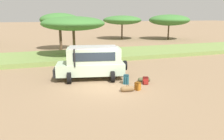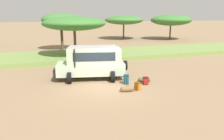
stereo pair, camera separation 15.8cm
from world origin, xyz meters
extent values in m
plane|color=#8C7051|center=(0.00, 0.00, 0.00)|extent=(320.00, 320.00, 0.00)
cube|color=olive|center=(0.00, 11.23, 0.22)|extent=(120.00, 7.00, 0.44)
cube|color=#B2C6A8|center=(-0.51, 2.41, 0.82)|extent=(5.19, 2.89, 0.84)
cube|color=#B2C6A8|center=(-0.26, 2.36, 1.79)|extent=(4.11, 2.55, 1.10)
cube|color=#232D38|center=(-1.75, 2.68, 1.74)|extent=(0.39, 1.54, 0.77)
cube|color=#232D38|center=(-0.45, 1.48, 1.84)|extent=(2.88, 0.66, 0.60)
cube|color=#232D38|center=(-0.07, 3.24, 1.84)|extent=(2.88, 0.66, 0.60)
cube|color=#B7B7B7|center=(-0.31, 2.37, 2.39)|extent=(3.71, 2.39, 0.10)
cube|color=black|center=(-3.02, 2.95, 0.65)|extent=(0.50, 1.61, 0.56)
cylinder|color=black|center=(-1.79, 1.70, 1.79)|extent=(0.10, 0.10, 1.25)
cylinder|color=black|center=(-2.20, 1.79, 0.40)|extent=(0.44, 0.84, 0.80)
cylinder|color=black|center=(-1.79, 3.68, 0.40)|extent=(0.44, 0.84, 0.80)
cylinder|color=black|center=(0.77, 1.15, 0.40)|extent=(0.44, 0.84, 0.80)
cylinder|color=black|center=(1.18, 3.04, 0.40)|extent=(0.44, 0.84, 0.80)
cylinder|color=black|center=(2.02, 1.87, 0.97)|extent=(0.37, 0.77, 0.74)
cube|color=#B26619|center=(1.71, -1.02, 0.23)|extent=(0.41, 0.42, 0.46)
cube|color=#B26619|center=(1.86, -0.92, 0.17)|extent=(0.20, 0.24, 0.25)
cube|color=#62380E|center=(1.71, -1.02, 0.49)|extent=(0.42, 0.42, 0.07)
cylinder|color=#62380E|center=(1.53, -1.05, 0.23)|extent=(0.04, 0.04, 0.39)
cylinder|color=#62380E|center=(1.61, -1.17, 0.23)|extent=(0.04, 0.04, 0.39)
cube|color=maroon|center=(2.75, -0.10, 0.23)|extent=(0.44, 0.36, 0.46)
cube|color=maroon|center=(2.70, -0.26, 0.17)|extent=(0.29, 0.16, 0.25)
cube|color=#4D100E|center=(2.75, -0.10, 0.49)|extent=(0.42, 0.36, 0.07)
cylinder|color=#4D100E|center=(2.87, 0.01, 0.23)|extent=(0.04, 0.04, 0.39)
cylinder|color=#4D100E|center=(2.71, 0.07, 0.23)|extent=(0.04, 0.04, 0.39)
cube|color=#235B6B|center=(1.51, 0.39, 0.30)|extent=(0.46, 0.45, 0.60)
cube|color=#235B6B|center=(1.61, 0.56, 0.22)|extent=(0.27, 0.20, 0.33)
cube|color=#13323A|center=(1.51, 0.39, 0.63)|extent=(0.46, 0.46, 0.07)
cylinder|color=#13323A|center=(1.35, 0.28, 0.30)|extent=(0.04, 0.04, 0.51)
cylinder|color=#13323A|center=(1.48, 0.20, 0.30)|extent=(0.04, 0.04, 0.51)
cylinder|color=#4C5133|center=(2.94, 0.47, 0.15)|extent=(0.67, 0.49, 0.30)
sphere|color=#4C5133|center=(2.65, 0.58, 0.15)|extent=(0.30, 0.30, 0.30)
sphere|color=#4C5133|center=(3.22, 0.37, 0.15)|extent=(0.30, 0.30, 0.30)
torus|color=#2D301E|center=(2.94, 0.47, 0.32)|extent=(0.16, 0.08, 0.16)
cylinder|color=brown|center=(0.99, -1.06, 0.17)|extent=(0.61, 0.41, 0.35)
sphere|color=brown|center=(0.71, -1.02, 0.17)|extent=(0.34, 0.34, 0.34)
sphere|color=brown|center=(1.28, -1.09, 0.17)|extent=(0.34, 0.34, 0.34)
torus|color=#493721|center=(0.99, -1.06, 0.37)|extent=(0.17, 0.04, 0.16)
cylinder|color=brown|center=(-1.01, 17.57, 1.67)|extent=(0.36, 0.36, 3.34)
ellipsoid|color=#3D7533|center=(-1.01, 17.57, 4.09)|extent=(5.14, 4.71, 1.76)
cylinder|color=brown|center=(-0.38, 10.31, 1.60)|extent=(0.28, 0.28, 3.20)
ellipsoid|color=#3D7533|center=(-0.38, 10.31, 3.82)|extent=(6.59, 6.60, 1.47)
cylinder|color=brown|center=(12.22, 28.24, 1.50)|extent=(0.30, 0.30, 3.00)
ellipsoid|color=#3D7533|center=(12.22, 28.24, 3.75)|extent=(7.45, 8.14, 1.77)
cylinder|color=brown|center=(20.64, 24.59, 1.43)|extent=(0.29, 0.29, 2.86)
ellipsoid|color=#3D7533|center=(20.64, 24.59, 3.76)|extent=(7.84, 7.66, 2.12)
camera|label=1|loc=(-4.15, -12.96, 4.62)|focal=35.00mm
camera|label=2|loc=(-4.00, -13.01, 4.62)|focal=35.00mm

